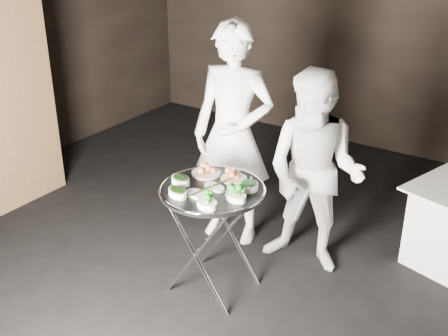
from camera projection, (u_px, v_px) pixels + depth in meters
The scene contains 16 objects.
floor at pixel (192, 292), 4.28m from camera, with size 6.00×7.00×0.05m, color black.
wall_back at pixel (376, 20), 6.31m from camera, with size 6.00×0.05×3.00m, color black.
tray_stand at pixel (213, 235), 4.10m from camera, with size 0.57×0.48×0.83m.
serving_tray at pixel (212, 190), 3.95m from camera, with size 0.76×0.76×0.04m.
potato_plate_a at pixel (206, 170), 4.14m from camera, with size 0.22×0.22×0.08m.
potato_plate_b at pixel (234, 176), 4.06m from camera, with size 0.20×0.20×0.07m.
greens_bowl at pixel (249, 185), 3.91m from camera, with size 0.14×0.14×0.08m.
asparagus_plate_a at pixel (214, 186), 3.94m from camera, with size 0.20×0.14×0.04m.
asparagus_plate_b at pixel (198, 193), 3.84m from camera, with size 0.21×0.14×0.04m.
spinach_bowl_a at pixel (180, 179), 4.00m from camera, with size 0.20×0.16×0.07m.
spinach_bowl_b at pixel (178, 192), 3.83m from camera, with size 0.19×0.16×0.07m.
broccoli_bowl_a at pixel (236, 195), 3.78m from camera, with size 0.20×0.17×0.07m.
broccoli_bowl_b at pixel (207, 202), 3.69m from camera, with size 0.20×0.18×0.07m.
serving_utensils at pixel (220, 179), 3.97m from camera, with size 0.59×0.45×0.01m.
waiter_left at pixel (233, 135), 4.61m from camera, with size 0.69×0.45×1.89m, color white.
waiter_right at pixel (315, 174), 4.26m from camera, with size 0.79×0.61×1.62m, color white.
Camera 1 is at (2.14, -2.77, 2.63)m, focal length 45.00 mm.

